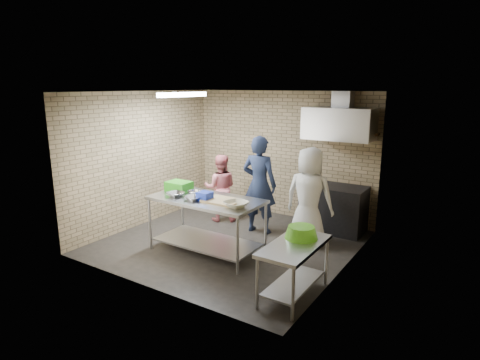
# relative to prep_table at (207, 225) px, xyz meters

# --- Properties ---
(floor) EXTENTS (4.20, 4.20, 0.00)m
(floor) POSITION_rel_prep_table_xyz_m (0.10, 0.55, -0.48)
(floor) COLOR black
(floor) RESTS_ON ground
(ceiling) EXTENTS (4.20, 4.20, 0.00)m
(ceiling) POSITION_rel_prep_table_xyz_m (0.10, 0.55, 2.22)
(ceiling) COLOR black
(ceiling) RESTS_ON ground
(back_wall) EXTENTS (4.20, 0.06, 2.70)m
(back_wall) POSITION_rel_prep_table_xyz_m (0.10, 2.55, 0.87)
(back_wall) COLOR tan
(back_wall) RESTS_ON ground
(front_wall) EXTENTS (4.20, 0.06, 2.70)m
(front_wall) POSITION_rel_prep_table_xyz_m (0.10, -1.45, 0.87)
(front_wall) COLOR tan
(front_wall) RESTS_ON ground
(left_wall) EXTENTS (0.06, 4.00, 2.70)m
(left_wall) POSITION_rel_prep_table_xyz_m (-2.00, 0.55, 0.87)
(left_wall) COLOR tan
(left_wall) RESTS_ON ground
(right_wall) EXTENTS (0.06, 4.00, 2.70)m
(right_wall) POSITION_rel_prep_table_xyz_m (2.20, 0.55, 0.87)
(right_wall) COLOR tan
(right_wall) RESTS_ON ground
(prep_table) EXTENTS (1.92, 0.96, 0.96)m
(prep_table) POSITION_rel_prep_table_xyz_m (0.00, 0.00, 0.00)
(prep_table) COLOR #ACAFB3
(prep_table) RESTS_ON floor
(side_counter) EXTENTS (0.60, 1.20, 0.75)m
(side_counter) POSITION_rel_prep_table_xyz_m (1.90, -0.55, -0.10)
(side_counter) COLOR silver
(side_counter) RESTS_ON floor
(stove) EXTENTS (1.20, 0.70, 0.90)m
(stove) POSITION_rel_prep_table_xyz_m (1.45, 2.20, -0.03)
(stove) COLOR black
(stove) RESTS_ON floor
(range_hood) EXTENTS (1.30, 0.60, 0.60)m
(range_hood) POSITION_rel_prep_table_xyz_m (1.45, 2.25, 1.62)
(range_hood) COLOR silver
(range_hood) RESTS_ON back_wall
(hood_duct) EXTENTS (0.35, 0.30, 0.30)m
(hood_duct) POSITION_rel_prep_table_xyz_m (1.45, 2.40, 2.07)
(hood_duct) COLOR #A5A8AD
(hood_duct) RESTS_ON back_wall
(wall_shelf) EXTENTS (0.80, 0.20, 0.04)m
(wall_shelf) POSITION_rel_prep_table_xyz_m (1.75, 2.44, 1.44)
(wall_shelf) COLOR #3F2B19
(wall_shelf) RESTS_ON back_wall
(fluorescent_fixture) EXTENTS (0.10, 1.25, 0.08)m
(fluorescent_fixture) POSITION_rel_prep_table_xyz_m (-0.90, 0.55, 2.16)
(fluorescent_fixture) COLOR white
(fluorescent_fixture) RESTS_ON ceiling
(green_crate) EXTENTS (0.43, 0.32, 0.17)m
(green_crate) POSITION_rel_prep_table_xyz_m (-0.70, 0.12, 0.56)
(green_crate) COLOR green
(green_crate) RESTS_ON prep_table
(blue_tub) EXTENTS (0.21, 0.21, 0.14)m
(blue_tub) POSITION_rel_prep_table_xyz_m (0.05, -0.10, 0.55)
(blue_tub) COLOR #1932BE
(blue_tub) RESTS_ON prep_table
(cutting_board) EXTENTS (0.59, 0.45, 0.03)m
(cutting_board) POSITION_rel_prep_table_xyz_m (0.35, -0.02, 0.50)
(cutting_board) COLOR tan
(cutting_board) RESTS_ON prep_table
(mixing_bowl_a) EXTENTS (0.35, 0.35, 0.07)m
(mixing_bowl_a) POSITION_rel_prep_table_xyz_m (-0.50, -0.20, 0.52)
(mixing_bowl_a) COLOR #AAAEB1
(mixing_bowl_a) RESTS_ON prep_table
(mixing_bowl_b) EXTENTS (0.27, 0.27, 0.07)m
(mixing_bowl_b) POSITION_rel_prep_table_xyz_m (-0.30, 0.05, 0.52)
(mixing_bowl_b) COLOR silver
(mixing_bowl_b) RESTS_ON prep_table
(mixing_bowl_c) EXTENTS (0.33, 0.33, 0.07)m
(mixing_bowl_c) POSITION_rel_prep_table_xyz_m (-0.10, -0.22, 0.51)
(mixing_bowl_c) COLOR silver
(mixing_bowl_c) RESTS_ON prep_table
(ceramic_bowl) EXTENTS (0.43, 0.43, 0.09)m
(ceramic_bowl) POSITION_rel_prep_table_xyz_m (0.70, -0.15, 0.52)
(ceramic_bowl) COLOR beige
(ceramic_bowl) RESTS_ON prep_table
(green_basin) EXTENTS (0.46, 0.46, 0.17)m
(green_basin) POSITION_rel_prep_table_xyz_m (1.88, -0.30, 0.36)
(green_basin) COLOR #59C626
(green_basin) RESTS_ON side_counter
(bottle_red) EXTENTS (0.07, 0.07, 0.18)m
(bottle_red) POSITION_rel_prep_table_xyz_m (1.50, 2.44, 1.55)
(bottle_red) COLOR #B22619
(bottle_red) RESTS_ON wall_shelf
(man_navy) EXTENTS (0.73, 0.52, 1.90)m
(man_navy) POSITION_rel_prep_table_xyz_m (0.26, 1.34, 0.47)
(man_navy) COLOR #141B33
(man_navy) RESTS_ON floor
(woman_pink) EXTENTS (0.87, 0.82, 1.41)m
(woman_pink) POSITION_rel_prep_table_xyz_m (-0.77, 1.49, 0.23)
(woman_pink) COLOR #E2777F
(woman_pink) RESTS_ON floor
(woman_white) EXTENTS (0.90, 0.62, 1.77)m
(woman_white) POSITION_rel_prep_table_xyz_m (1.31, 1.28, 0.40)
(woman_white) COLOR silver
(woman_white) RESTS_ON floor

